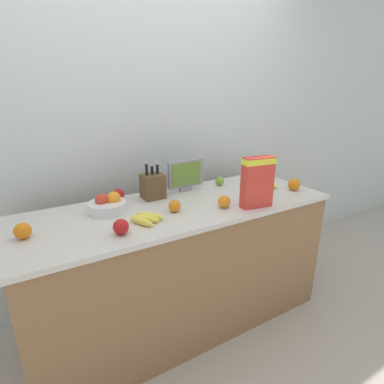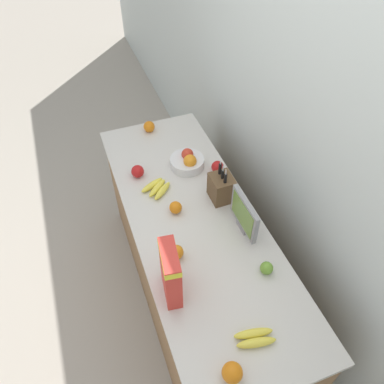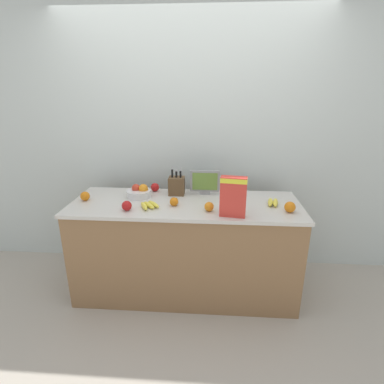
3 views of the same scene
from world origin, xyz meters
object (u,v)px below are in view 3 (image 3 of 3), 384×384
Objects in this scene: apple_near_bananas at (127,206)px; orange_by_cereal at (290,207)px; cereal_box at (233,195)px; apple_rightmost at (155,187)px; orange_back_center at (209,207)px; banana_bunch_right at (149,205)px; apple_middle at (237,192)px; fruit_bowl at (139,192)px; knife_block at (177,186)px; banana_bunch_left at (273,202)px; orange_front_left at (85,196)px; small_monitor at (205,182)px; orange_near_bowl at (174,202)px.

apple_near_bananas is 0.92× the size of orange_by_cereal.
apple_rightmost is at bearing 150.51° from cereal_box.
cereal_box is 4.11× the size of orange_back_center.
banana_bunch_right is at bearing 25.46° from apple_near_bananas.
apple_middle is at bearing 90.31° from cereal_box.
fruit_bowl is at bearing 85.82° from apple_near_bananas.
apple_middle is (0.55, 0.01, -0.05)m from knife_block.
banana_bunch_left is 1.09m from apple_rightmost.
orange_front_left is at bearing 175.36° from orange_by_cereal.
cereal_box is at bearing -24.78° from fruit_bowl.
orange_front_left is at bearing -167.14° from small_monitor.
orange_front_left is 0.92× the size of orange_by_cereal.
orange_by_cereal is (0.46, 0.11, -0.13)m from cereal_box.
apple_near_bananas is at bearing -94.18° from fruit_bowl.
orange_back_center is at bearing 2.83° from apple_near_bananas.
fruit_bowl is at bearing -164.38° from knife_block.
banana_bunch_left is (1.17, -0.11, -0.02)m from fruit_bowl.
cereal_box is at bearing -3.55° from apple_near_bananas.
fruit_bowl reaches higher than apple_rightmost.
banana_bunch_left is at bearing 0.53° from orange_front_left.
banana_bunch_right is at bearing -166.14° from orange_near_bowl.
fruit_bowl is 1.14× the size of banana_bunch_left.
orange_by_cereal is at bearing -11.92° from fruit_bowl.
cereal_box is 1.42× the size of fruit_bowl.
orange_by_cereal is at bearing -4.41° from orange_near_bowl.
knife_block is at bearing 15.62° from fruit_bowl.
orange_back_center reaches higher than orange_near_bowl.
small_monitor reaches higher than orange_by_cereal.
apple_near_bananas is 1.30m from orange_by_cereal.
knife_block is at bearing -176.50° from small_monitor.
orange_front_left is (-0.45, -0.13, -0.00)m from fruit_bowl.
orange_by_cereal reaches higher than apple_middle.
orange_near_bowl is at bearing 162.05° from orange_back_center.
apple_middle is 0.82× the size of orange_front_left.
apple_rightmost is 1.24m from orange_by_cereal.
orange_front_left reaches higher than orange_back_center.
apple_rightmost reaches higher than orange_back_center.
fruit_bowl reaches higher than banana_bunch_left.
orange_back_center is (0.52, -0.45, -0.00)m from apple_rightmost.
cereal_box is at bearing -37.44° from apple_rightmost.
apple_middle is at bearing 9.80° from orange_front_left.
banana_bunch_left is (0.35, 0.26, -0.15)m from cereal_box.
apple_near_bananas is 0.47m from orange_front_left.
fruit_bowl is 0.70m from orange_back_center.
banana_bunch_left is 1.21m from apple_near_bananas.
orange_by_cereal reaches higher than orange_front_left.
small_monitor is 0.63m from banana_bunch_left.
fruit_bowl reaches higher than orange_back_center.
small_monitor is 0.60m from fruit_bowl.
orange_back_center is at bearing -51.42° from knife_block.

